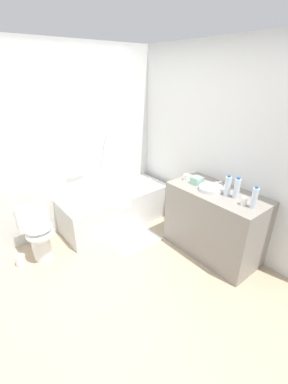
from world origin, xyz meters
TOP-DOWN VIEW (x-y plane):
  - ground_plane at (0.00, 0.00)m, footprint 4.18×4.18m
  - wall_back_tiled at (0.00, 1.41)m, footprint 3.58×0.10m
  - wall_right_mirror at (1.64, 0.00)m, footprint 0.10×3.13m
  - bathtub at (0.70, 1.04)m, footprint 1.65×0.66m
  - toilet at (-0.49, 0.95)m, footprint 0.36×0.47m
  - vanity_counter at (1.29, -0.33)m, footprint 0.59×1.18m
  - sink_basin at (1.25, -0.25)m, footprint 0.29×0.29m
  - sink_faucet at (1.42, -0.25)m, footprint 0.12×0.15m
  - water_bottle_0 at (1.28, -0.45)m, footprint 0.07×0.07m
  - water_bottle_1 at (1.24, -0.79)m, footprint 0.06×0.06m
  - water_bottle_2 at (1.30, -0.55)m, footprint 0.07×0.07m
  - drinking_glass_0 at (1.25, 0.15)m, footprint 0.07×0.07m
  - drinking_glass_1 at (1.22, -0.70)m, footprint 0.06×0.06m
  - tissue_box at (1.27, -0.02)m, footprint 0.12×0.12m
  - bath_mat at (0.62, 0.46)m, footprint 0.68×0.42m
  - toilet_paper_roll at (-0.76, 0.96)m, footprint 0.11×0.11m

SIDE VIEW (x-z plane):
  - ground_plane at x=0.00m, z-range 0.00..0.00m
  - bath_mat at x=0.62m, z-range 0.00..0.01m
  - toilet_paper_roll at x=-0.76m, z-range 0.00..0.14m
  - bathtub at x=0.70m, z-range -0.37..0.94m
  - toilet at x=-0.49m, z-range 0.02..0.73m
  - vanity_counter at x=1.29m, z-range 0.00..0.88m
  - sink_basin at x=1.25m, z-range 0.88..0.92m
  - sink_faucet at x=1.42m, z-range 0.87..0.94m
  - drinking_glass_0 at x=1.25m, z-range 0.88..0.95m
  - drinking_glass_1 at x=1.22m, z-range 0.88..0.96m
  - tissue_box at x=1.27m, z-range 0.88..0.97m
  - water_bottle_1 at x=1.24m, z-range 0.87..1.11m
  - water_bottle_0 at x=1.28m, z-range 0.87..1.11m
  - water_bottle_2 at x=1.30m, z-range 0.87..1.12m
  - wall_back_tiled at x=0.00m, z-range 0.00..2.52m
  - wall_right_mirror at x=1.64m, z-range 0.00..2.52m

